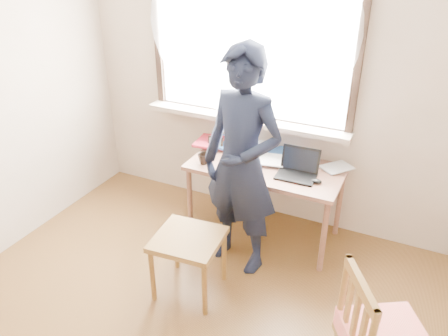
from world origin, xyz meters
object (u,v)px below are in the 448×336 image
at_px(laptop, 298,169).
at_px(mug_dark, 204,159).
at_px(work_chair, 188,245).
at_px(desk, 266,173).
at_px(mug_white, 261,148).
at_px(person, 242,164).

xyz_separation_m(laptop, mug_dark, (-0.76, -0.15, -0.01)).
bearing_deg(laptop, mug_dark, -168.56).
xyz_separation_m(mug_dark, work_chair, (0.24, -0.70, -0.32)).
relative_size(laptop, mug_dark, 3.22).
distance_m(laptop, work_chair, 1.05).
distance_m(desk, laptop, 0.30).
distance_m(desk, mug_white, 0.26).
distance_m(mug_dark, person, 0.52).
height_order(desk, laptop, laptop).
distance_m(mug_dark, work_chair, 0.81).
relative_size(mug_white, mug_dark, 1.34).
relative_size(desk, person, 0.72).
height_order(laptop, mug_dark, laptop).
xyz_separation_m(mug_white, mug_dark, (-0.36, -0.39, -0.01)).
xyz_separation_m(mug_white, work_chair, (-0.11, -1.09, -0.32)).
height_order(desk, mug_dark, mug_dark).
xyz_separation_m(mug_dark, person, (0.44, -0.23, 0.16)).
bearing_deg(laptop, mug_white, 149.86).
height_order(desk, work_chair, desk).
relative_size(desk, mug_white, 9.71).
height_order(mug_dark, person, person).
xyz_separation_m(desk, mug_dark, (-0.48, -0.19, 0.11)).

